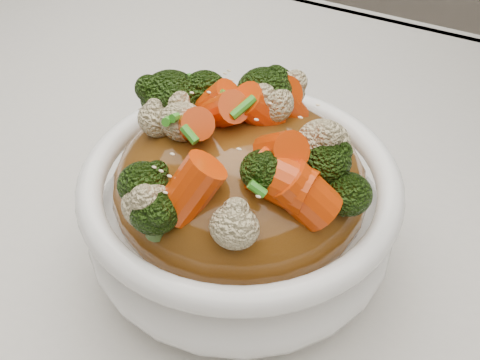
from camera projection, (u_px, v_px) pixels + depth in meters
The scene contains 8 objects.
tablecloth at pixel (216, 219), 0.48m from camera, with size 1.20×0.80×0.04m, color silver.
bowl at pixel (240, 214), 0.40m from camera, with size 0.22×0.22×0.09m, color white, non-canonical shape.
sauce_base at pixel (240, 183), 0.38m from camera, with size 0.17×0.17×0.09m, color brown.
carrots at pixel (240, 107), 0.34m from camera, with size 0.17×0.17×0.05m, color #DB3E07, non-canonical shape.
broccoli at pixel (240, 109), 0.34m from camera, with size 0.17×0.17×0.04m, color black, non-canonical shape.
cauliflower at pixel (240, 111), 0.34m from camera, with size 0.17×0.17×0.04m, color beige, non-canonical shape.
scallions at pixel (240, 106), 0.34m from camera, with size 0.13×0.13×0.02m, color green, non-canonical shape.
sesame_seeds at pixel (240, 106), 0.34m from camera, with size 0.16×0.16×0.01m, color beige, non-canonical shape.
Camera 1 is at (0.18, -0.29, 1.08)m, focal length 42.00 mm.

